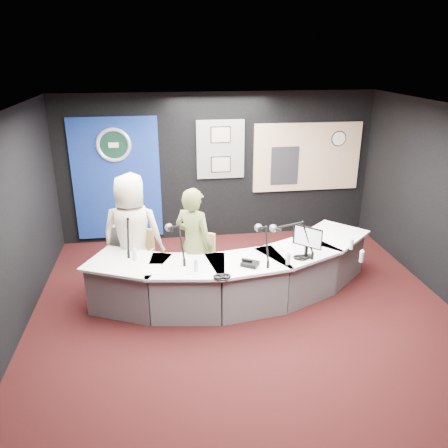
{
  "coord_description": "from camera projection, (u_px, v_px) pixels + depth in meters",
  "views": [
    {
      "loc": [
        -1.09,
        -5.3,
        3.51
      ],
      "look_at": [
        -0.2,
        0.8,
        1.1
      ],
      "focal_mm": 36.0,
      "sensor_mm": 36.0,
      "label": 1
    }
  ],
  "objects": [
    {
      "name": "desk_phone",
      "position": [
        250.0,
        264.0,
        6.12
      ],
      "size": [
        0.28,
        0.27,
        0.06
      ],
      "primitive_type": "cube",
      "rotation": [
        0.0,
        0.0,
        -0.55
      ],
      "color": "black",
      "rests_on": "broadcast_desk"
    },
    {
      "name": "computer_monitor",
      "position": [
        307.0,
        237.0,
        6.26
      ],
      "size": [
        0.33,
        0.33,
        0.3
      ],
      "primitive_type": "cube",
      "rotation": [
        0.0,
        0.0,
        -0.78
      ],
      "color": "black",
      "rests_on": "broadcast_desk"
    },
    {
      "name": "wall_front",
      "position": [
        334.0,
        383.0,
        3.04
      ],
      "size": [
        6.0,
        0.02,
        2.8
      ],
      "primitive_type": "cube",
      "color": "black",
      "rests_on": "ground"
    },
    {
      "name": "notepad",
      "position": [
        181.0,
        261.0,
        6.27
      ],
      "size": [
        0.31,
        0.35,
        0.0
      ],
      "primitive_type": "cube",
      "rotation": [
        0.0,
        0.0,
        -0.48
      ],
      "color": "white",
      "rests_on": "broadcast_desk"
    },
    {
      "name": "equipment_rack",
      "position": [
        285.0,
        166.0,
        8.69
      ],
      "size": [
        0.55,
        0.02,
        0.75
      ],
      "primitive_type": "cube",
      "color": "black",
      "rests_on": "booth_window_frame"
    },
    {
      "name": "pinboard",
      "position": [
        221.0,
        150.0,
        8.42
      ],
      "size": [
        0.9,
        0.04,
        1.1
      ],
      "primitive_type": "cube",
      "color": "slate",
      "rests_on": "wall_back"
    },
    {
      "name": "draped_jacket",
      "position": [
        127.0,
        248.0,
        6.98
      ],
      "size": [
        0.5,
        0.29,
        0.7
      ],
      "primitive_type": "cube",
      "rotation": [
        0.0,
        0.0,
        -0.41
      ],
      "color": "slate",
      "rests_on": "armchair_left"
    },
    {
      "name": "seal_center",
      "position": [
        114.0,
        145.0,
        8.07
      ],
      "size": [
        0.48,
        0.01,
        0.48
      ],
      "primitive_type": "cylinder",
      "rotation": [
        1.57,
        0.0,
        0.0
      ],
      "color": "black",
      "rests_on": "backdrop_panel"
    },
    {
      "name": "person_woman",
      "position": [
        194.0,
        244.0,
        6.56
      ],
      "size": [
        0.74,
        0.7,
        1.7
      ],
      "primitive_type": "imported",
      "rotation": [
        0.0,
        0.0,
        2.48
      ],
      "color": "#5F6B38",
      "rests_on": "ground"
    },
    {
      "name": "booth_glow",
      "position": [
        307.0,
        157.0,
        8.71
      ],
      "size": [
        2.0,
        0.02,
        1.2
      ],
      "primitive_type": "cube",
      "color": "beige",
      "rests_on": "booth_window_frame"
    },
    {
      "name": "armchair_left",
      "position": [
        134.0,
        260.0,
        6.82
      ],
      "size": [
        0.77,
        0.77,
        1.04
      ],
      "primitive_type": null,
      "rotation": [
        0.0,
        0.0,
        -0.41
      ],
      "color": "tan",
      "rests_on": "ground"
    },
    {
      "name": "person_man",
      "position": [
        132.0,
        235.0,
        6.67
      ],
      "size": [
        1.0,
        0.73,
        1.87
      ],
      "primitive_type": "imported",
      "rotation": [
        0.0,
        0.0,
        2.98
      ],
      "color": "beige",
      "rests_on": "ground"
    },
    {
      "name": "boom_mic_b",
      "position": [
        176.0,
        238.0,
        6.27
      ],
      "size": [
        0.3,
        0.71,
        0.6
      ],
      "primitive_type": null,
      "color": "black",
      "rests_on": "broadcast_desk"
    },
    {
      "name": "agency_seal",
      "position": [
        114.0,
        145.0,
        8.07
      ],
      "size": [
        0.63,
        0.07,
        0.63
      ],
      "primitive_type": "torus",
      "rotation": [
        1.57,
        0.0,
        0.0
      ],
      "color": "silver",
      "rests_on": "backdrop_panel"
    },
    {
      "name": "boom_mic_c",
      "position": [
        263.0,
        239.0,
        6.24
      ],
      "size": [
        0.16,
        0.74,
        0.6
      ],
      "primitive_type": null,
      "color": "black",
      "rests_on": "broadcast_desk"
    },
    {
      "name": "armchair_right",
      "position": [
        195.0,
        269.0,
        6.71
      ],
      "size": [
        0.68,
        0.68,
        0.89
      ],
      "primitive_type": null,
      "rotation": [
        0.0,
        0.0,
        -0.53
      ],
      "color": "tan",
      "rests_on": "ground"
    },
    {
      "name": "water_bottles",
      "position": [
        248.0,
        253.0,
        6.28
      ],
      "size": [
        3.21,
        0.68,
        0.18
      ],
      "primitive_type": null,
      "color": "silver",
      "rests_on": "broadcast_desk"
    },
    {
      "name": "wall_clock",
      "position": [
        339.0,
        139.0,
        8.65
      ],
      "size": [
        0.28,
        0.01,
        0.28
      ],
      "primitive_type": "cylinder",
      "rotation": [
        1.57,
        0.0,
        0.0
      ],
      "color": "white",
      "rests_on": "booth_window_frame"
    },
    {
      "name": "headphones_far",
      "position": [
        222.0,
        276.0,
        5.8
      ],
      "size": [
        0.21,
        0.21,
        0.04
      ],
      "primitive_type": "torus",
      "color": "black",
      "rests_on": "broadcast_desk"
    },
    {
      "name": "boom_mic_a",
      "position": [
        130.0,
        230.0,
        6.54
      ],
      "size": [
        0.18,
        0.74,
        0.6
      ],
      "primitive_type": null,
      "color": "black",
      "rests_on": "broadcast_desk"
    },
    {
      "name": "wall_back",
      "position": [
        218.0,
        167.0,
        8.57
      ],
      "size": [
        6.0,
        0.02,
        2.8
      ],
      "primitive_type": "cube",
      "color": "black",
      "rests_on": "ground"
    },
    {
      "name": "framed_photo_lower",
      "position": [
        221.0,
        165.0,
        8.49
      ],
      "size": [
        0.34,
        0.02,
        0.27
      ],
      "primitive_type": "cube",
      "color": "gray",
      "rests_on": "pinboard"
    },
    {
      "name": "headphones_near",
      "position": [
        301.0,
        257.0,
        6.34
      ],
      "size": [
        0.2,
        0.2,
        0.03
      ],
      "primitive_type": "torus",
      "color": "black",
      "rests_on": "broadcast_desk"
    },
    {
      "name": "booth_window_frame",
      "position": [
        307.0,
        157.0,
        8.72
      ],
      "size": [
        2.12,
        0.06,
        1.32
      ],
      "primitive_type": "cube",
      "color": "tan",
      "rests_on": "wall_back"
    },
    {
      "name": "boom_mic_d",
      "position": [
        293.0,
        235.0,
        6.35
      ],
      "size": [
        0.6,
        0.51,
        0.6
      ],
      "primitive_type": null,
      "color": "black",
      "rests_on": "broadcast_desk"
    },
    {
      "name": "ground",
      "position": [
        246.0,
        316.0,
        6.31
      ],
      "size": [
        6.0,
        6.0,
        0.0
      ],
      "primitive_type": "plane",
      "color": "black",
      "rests_on": "ground"
    },
    {
      "name": "framed_photo_upper",
      "position": [
        221.0,
        135.0,
        8.29
      ],
      "size": [
        0.34,
        0.02,
        0.27
      ],
      "primitive_type": "cube",
      "color": "gray",
      "rests_on": "pinboard"
    },
    {
      "name": "wall_left",
      "position": [
        4.0,
        237.0,
        5.4
      ],
      "size": [
        0.02,
        6.0,
        2.8
      ],
      "primitive_type": "cube",
      "color": "black",
      "rests_on": "ground"
    },
    {
      "name": "broadcast_desk",
      "position": [
        236.0,
        275.0,
        6.68
      ],
      "size": [
        4.5,
        1.9,
        0.75
      ],
      "primitive_type": null,
      "color": "silver",
      "rests_on": "ground"
    },
    {
      "name": "backdrop_panel",
      "position": [
        117.0,
        179.0,
        8.34
      ],
      "size": [
        1.6,
        0.05,
        2.3
      ],
      "primitive_type": "cube",
      "color": "navy",
      "rests_on": "wall_back"
    },
    {
      "name": "paper_stack",
      "position": [
        152.0,
        269.0,
        6.02
      ],
      "size": [
        0.25,
        0.33,
        0.0
      ],
      "primitive_type": "cube",
      "rotation": [
        0.0,
        0.0,
        -0.1
      ],
      "color": "white",
      "rests_on": "broadcast_desk"
    },
    {
      "name": "ceiling",
      "position": [
        251.0,
        113.0,
        5.29
      ],
      "size": [
        6.0,
        6.0,
        0.02
      ],
      "primitive_type": "cube",
      "color": "silver",
      "rests_on": "ground"
    }
  ]
}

